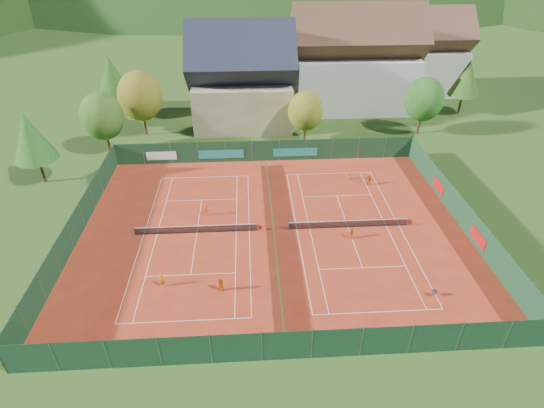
{
  "coord_description": "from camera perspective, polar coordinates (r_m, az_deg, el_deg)",
  "views": [
    {
      "loc": [
        -2.27,
        -35.89,
        26.66
      ],
      "look_at": [
        0.0,
        2.0,
        2.0
      ],
      "focal_mm": 28.0,
      "sensor_mm": 36.0,
      "label": 1
    }
  ],
  "objects": [
    {
      "name": "player_left_near",
      "position": [
        39.12,
        -14.56,
        -9.88
      ],
      "size": [
        0.62,
        0.55,
        1.41
      ],
      "primitive_type": "imported",
      "rotation": [
        0.0,
        0.0,
        0.52
      ],
      "color": "orange",
      "rests_on": "ground"
    },
    {
      "name": "hotel_block_b",
      "position": [
        88.46,
        19.06,
        18.24
      ],
      "size": [
        17.28,
        10.0,
        15.5
      ],
      "color": "silver",
      "rests_on": "ground"
    },
    {
      "name": "tennis_net_left",
      "position": [
        44.76,
        -9.94,
        -3.32
      ],
      "size": [
        13.3,
        0.1,
        1.02
      ],
      "color": "#59595B",
      "rests_on": "ground"
    },
    {
      "name": "tree_west_back",
      "position": [
        75.85,
        -20.76,
        15.75
      ],
      "size": [
        5.6,
        5.6,
        10.0
      ],
      "color": "#4E2F1B",
      "rests_on": "ground"
    },
    {
      "name": "mountain_backdrop",
      "position": [
        279.11,
        3.18,
        19.22
      ],
      "size": [
        820.0,
        530.0,
        242.0
      ],
      "color": "black",
      "rests_on": "ground"
    },
    {
      "name": "player_right_far_a",
      "position": [
        54.44,
        10.33,
        3.91
      ],
      "size": [
        0.71,
        0.51,
        1.33
      ],
      "primitive_type": "imported",
      "rotation": [
        0.0,
        0.0,
        3.29
      ],
      "color": "#D15312",
      "rests_on": "ground"
    },
    {
      "name": "player_left_mid",
      "position": [
        37.64,
        -6.91,
        -10.76
      ],
      "size": [
        0.87,
        0.76,
        1.54
      ],
      "primitive_type": "imported",
      "rotation": [
        0.0,
        0.0,
        -0.27
      ],
      "color": "#D95413",
      "rests_on": "ground"
    },
    {
      "name": "tree_east_back",
      "position": [
        83.4,
        17.35,
        17.8
      ],
      "size": [
        7.15,
        7.15,
        10.86
      ],
      "color": "#463219",
      "rests_on": "ground"
    },
    {
      "name": "court_markings_left",
      "position": [
        45.07,
        -10.07,
        -3.84
      ],
      "size": [
        11.03,
        23.83,
        0.0
      ],
      "color": "white",
      "rests_on": "ground"
    },
    {
      "name": "loose_ball_0",
      "position": [
        38.98,
        -15.42,
        -11.61
      ],
      "size": [
        0.07,
        0.07,
        0.07
      ],
      "primitive_type": "sphere",
      "color": "#CCD833",
      "rests_on": "ground"
    },
    {
      "name": "tennis_net_right",
      "position": [
        45.61,
        10.44,
        -2.61
      ],
      "size": [
        13.3,
        0.1,
        1.02
      ],
      "color": "#59595B",
      "rests_on": "ground"
    },
    {
      "name": "loose_ball_2",
      "position": [
        48.42,
        -1.21,
        -0.36
      ],
      "size": [
        0.07,
        0.07,
        0.07
      ],
      "primitive_type": "sphere",
      "color": "#CCD833",
      "rests_on": "ground"
    },
    {
      "name": "loose_ball_1",
      "position": [
        36.17,
        10.74,
        -15.19
      ],
      "size": [
        0.07,
        0.07,
        0.07
      ],
      "primitive_type": "sphere",
      "color": "#CCD833",
      "rests_on": "ground"
    },
    {
      "name": "court_markings_right",
      "position": [
        45.87,
        10.19,
        -3.12
      ],
      "size": [
        11.03,
        23.83,
        0.0
      ],
      "color": "white",
      "rests_on": "ground"
    },
    {
      "name": "clay_pad",
      "position": [
        44.76,
        0.15,
        -3.54
      ],
      "size": [
        40.0,
        32.0,
        0.01
      ],
      "primitive_type": "cube",
      "color": "#A62D18",
      "rests_on": "ground"
    },
    {
      "name": "fence_north",
      "position": [
        57.7,
        -1.29,
        7.12
      ],
      "size": [
        40.0,
        0.1,
        3.0
      ],
      "color": "#14371F",
      "rests_on": "ground"
    },
    {
      "name": "tree_west_side",
      "position": [
        58.13,
        -29.72,
        7.84
      ],
      "size": [
        5.04,
        5.04,
        9.0
      ],
      "color": "#452918",
      "rests_on": "ground"
    },
    {
      "name": "hotel_block_a",
      "position": [
        76.64,
        11.02,
        17.88
      ],
      "size": [
        21.6,
        11.0,
        17.25
      ],
      "color": "silver",
      "rests_on": "ground"
    },
    {
      "name": "ball_hopper",
      "position": [
        39.63,
        21.03,
        -10.97
      ],
      "size": [
        0.34,
        0.34,
        0.8
      ],
      "color": "slate",
      "rests_on": "ground"
    },
    {
      "name": "chalet",
      "position": [
        68.87,
        -4.05,
        16.02
      ],
      "size": [
        16.2,
        12.0,
        16.0
      ],
      "color": "#C9B98D",
      "rests_on": "ground"
    },
    {
      "name": "fence_east",
      "position": [
        49.21,
        24.08,
        -0.98
      ],
      "size": [
        0.09,
        32.0,
        3.0
      ],
      "color": "#153921",
      "rests_on": "ground"
    },
    {
      "name": "tree_east_front",
      "position": [
        68.77,
        19.76,
        13.11
      ],
      "size": [
        5.72,
        5.72,
        8.69
      ],
      "color": "#4D2F1B",
      "rests_on": "ground"
    },
    {
      "name": "fence_west",
      "position": [
        47.28,
        -24.84,
        -2.62
      ],
      "size": [
        0.04,
        32.0,
        3.0
      ],
      "color": "#153A20",
      "rests_on": "ground"
    },
    {
      "name": "player_right_near",
      "position": [
        44.01,
        10.64,
        -3.85
      ],
      "size": [
        0.82,
        0.72,
        1.34
      ],
      "primitive_type": "imported",
      "rotation": [
        0.0,
        0.0,
        0.63
      ],
      "color": "orange",
      "rests_on": "ground"
    },
    {
      "name": "tree_east_mid",
      "position": [
        79.68,
        24.71,
        15.15
      ],
      "size": [
        5.04,
        5.04,
        9.0
      ],
      "color": "#462A19",
      "rests_on": "ground"
    },
    {
      "name": "player_left_far",
      "position": [
        47.18,
        -8.87,
        -0.84
      ],
      "size": [
        0.99,
        0.73,
        1.38
      ],
      "primitive_type": "imported",
      "rotation": [
        0.0,
        0.0,
        2.88
      ],
      "color": "#CD4112",
      "rests_on": "ground"
    },
    {
      "name": "loose_ball_4",
      "position": [
        43.28,
        16.99,
        -6.7
      ],
      "size": [
        0.07,
        0.07,
        0.07
      ],
      "primitive_type": "sphere",
      "color": "#CCD833",
      "rests_on": "ground"
    },
    {
      "name": "tree_west_front",
      "position": [
        62.97,
        -21.88,
        10.91
      ],
      "size": [
        5.72,
        5.72,
        8.69
      ],
      "color": "#4A321A",
      "rests_on": "ground"
    },
    {
      "name": "player_right_far_b",
      "position": [
        53.66,
        12.9,
        3.17
      ],
      "size": [
        1.31,
        0.45,
        1.39
      ],
      "primitive_type": "imported",
      "rotation": [
        0.0,
        0.0,
        3.17
      ],
      "color": "#E75714",
      "rests_on": "ground"
    },
    {
      "name": "ground",
      "position": [
        44.78,
        0.15,
        -3.56
      ],
      "size": [
        600.0,
        600.0,
        0.0
      ],
      "primitive_type": "plane",
      "color": "#284A17",
      "rests_on": "ground"
    },
    {
      "name": "loose_ball_3",
      "position": [
        50.22,
        -3.84,
        0.91
      ],
      "size": [
        0.07,
        0.07,
        0.07
      ],
      "primitive_type": "sphere",
      "color": "#CCD833",
      "rests_on": "ground"
    },
    {
      "name": "tree_west_mid",
      "position": [
        67.09,
        -17.32,
        13.69
      ],
      "size": [
        6.44,
        6.44,
        9.78
      ],
      "color": "#462919",
      "rests_on": "ground"
    },
    {
      "name": "fence_south",
      "position": [
        32.15,
        2.02,
        -18.51
      ],
      "size": [
        40.0,
        0.04,
        3.0
      ],
      "color": "#12331D",
      "rests_on": "ground"
    },
    {
      "name": "tree_center",
      "position": [
        62.46,
        4.51,
        12.34
      ],
      "size": [
        5.01,
        5.01,
        7.6
      ],
      "color": "#4B321B",
      "rests_on": "ground"
    },
    {
      "name": "court_divider",
      "position": [
        44.47,
        0.15,
        -3.02
      ],
      "size": [
        0.03,
        28.8,
        1.0
      ],
      "color": "#14381C",
      "rests_on": "ground"
    }
  ]
}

